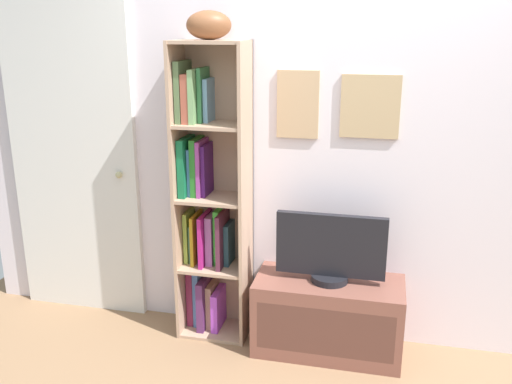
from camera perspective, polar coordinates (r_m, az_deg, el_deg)
name	(u,v)px	position (r m, az deg, el deg)	size (l,w,h in m)	color
back_wall	(335,158)	(3.38, 8.13, 3.43)	(4.80, 0.08, 2.31)	silver
bookshelf	(208,205)	(3.47, -4.96, -1.32)	(0.44, 0.30, 1.84)	tan
football	(209,25)	(3.25, -4.84, 16.64)	(0.25, 0.16, 0.16)	brown
tv_stand	(328,316)	(3.49, 7.36, -12.46)	(0.88, 0.41, 0.46)	brown
television	(331,250)	(3.30, 7.64, -5.86)	(0.64, 0.22, 0.42)	black
door	(74,164)	(3.89, -18.10, 2.69)	(0.89, 0.09, 2.08)	silver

